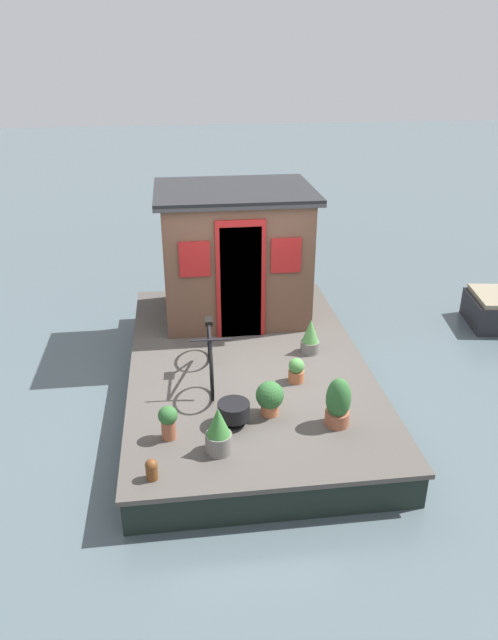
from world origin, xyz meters
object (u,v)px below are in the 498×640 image
(potted_plant_succulent, at_px, (168,421))
(potted_plant_ivy, at_px, (338,403))
(charcoal_grill, at_px, (234,411))
(potted_plant_fern, at_px, (270,397))
(houseboat_cabin, at_px, (235,253))
(bicycle, at_px, (210,353))
(potted_plant_sage, at_px, (310,337))
(potted_plant_lavender, at_px, (296,370))
(mooring_bollard, at_px, (152,469))
(potted_plant_rosemary, at_px, (218,431))

(potted_plant_succulent, bearing_deg, potted_plant_ivy, -89.39)
(charcoal_grill, bearing_deg, potted_plant_succulent, 102.93)
(charcoal_grill, bearing_deg, potted_plant_fern, -70.95)
(potted_plant_succulent, bearing_deg, houseboat_cabin, -18.51)
(bicycle, xyz_separation_m, charcoal_grill, (-1.11, -0.19, -0.18))
(potted_plant_succulent, xyz_separation_m, charcoal_grill, (0.17, -0.75, -0.05))
(bicycle, bearing_deg, potted_plant_ivy, -132.31)
(houseboat_cabin, bearing_deg, potted_plant_sage, -148.20)
(potted_plant_lavender, xyz_separation_m, mooring_bollard, (-1.70, 1.83, -0.04))
(bicycle, xyz_separation_m, potted_plant_lavender, (-0.25, -1.10, -0.20))
(potted_plant_succulent, bearing_deg, potted_plant_lavender, -58.17)
(potted_plant_fern, bearing_deg, potted_plant_sage, -29.08)
(potted_plant_lavender, distance_m, potted_plant_fern, 0.85)
(potted_plant_lavender, height_order, potted_plant_sage, potted_plant_sage)
(potted_plant_lavender, xyz_separation_m, potted_plant_sage, (0.77, -0.35, 0.08))
(houseboat_cabin, bearing_deg, potted_plant_fern, -178.10)
(potted_plant_succulent, bearing_deg, potted_plant_sage, -48.24)
(potted_plant_fern, xyz_separation_m, mooring_bollard, (-1.00, 1.37, -0.11))
(bicycle, height_order, potted_plant_ivy, bicycle)
(houseboat_cabin, distance_m, potted_plant_sage, 1.91)
(charcoal_grill, bearing_deg, potted_plant_rosemary, 156.06)
(bicycle, bearing_deg, houseboat_cabin, -15.17)
(mooring_bollard, bearing_deg, potted_plant_sage, -41.55)
(potted_plant_ivy, relative_size, mooring_bollard, 2.59)
(potted_plant_rosemary, xyz_separation_m, potted_plant_succulent, (0.31, 0.54, -0.03))
(potted_plant_ivy, bearing_deg, potted_plant_rosemary, 103.25)
(potted_plant_lavender, bearing_deg, potted_plant_rosemary, 140.01)
(potted_plant_rosemary, xyz_separation_m, potted_plant_ivy, (0.33, -1.40, 0.02))
(potted_plant_lavender, xyz_separation_m, potted_plant_succulent, (-1.03, 1.66, 0.07))
(bicycle, xyz_separation_m, potted_plant_succulent, (-1.28, 0.56, -0.13))
(houseboat_cabin, height_order, bicycle, houseboat_cabin)
(houseboat_cabin, xyz_separation_m, mooring_bollard, (-3.94, 1.27, -0.91))
(potted_plant_ivy, height_order, potted_plant_sage, potted_plant_ivy)
(potted_plant_rosemary, relative_size, mooring_bollard, 2.36)
(potted_plant_fern, bearing_deg, mooring_bollard, 126.05)
(potted_plant_sage, bearing_deg, houseboat_cabin, 31.80)
(potted_plant_sage, xyz_separation_m, potted_plant_succulent, (-1.80, 2.01, -0.01))
(bicycle, distance_m, potted_plant_lavender, 1.15)
(mooring_bollard, bearing_deg, potted_plant_fern, -53.95)
(charcoal_grill, relative_size, mooring_bollard, 1.60)
(potted_plant_sage, relative_size, charcoal_grill, 1.36)
(potted_plant_succulent, height_order, mooring_bollard, potted_plant_succulent)
(potted_plant_ivy, xyz_separation_m, potted_plant_succulent, (-0.02, 1.94, -0.05))
(potted_plant_ivy, distance_m, potted_plant_sage, 1.78)
(potted_plant_lavender, bearing_deg, potted_plant_sage, -24.75)
(bicycle, relative_size, potted_plant_succulent, 4.08)
(potted_plant_ivy, height_order, mooring_bollard, potted_plant_ivy)
(potted_plant_lavender, bearing_deg, potted_plant_ivy, -164.51)
(bicycle, height_order, potted_plant_sage, bicycle)
(bicycle, distance_m, charcoal_grill, 1.14)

